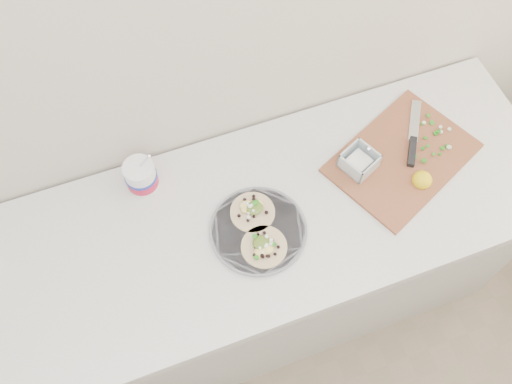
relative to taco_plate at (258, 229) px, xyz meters
name	(u,v)px	position (x,y,z in m)	size (l,w,h in m)	color
counter	(192,288)	(-0.24, 0.06, -0.47)	(2.44, 0.66, 0.90)	beige
taco_plate	(258,229)	(0.00, 0.00, 0.00)	(0.30, 0.30, 0.04)	slate
tub	(142,175)	(-0.28, 0.27, 0.05)	(0.10, 0.10, 0.22)	white
cutboard	(399,155)	(0.52, 0.09, 0.00)	(0.55, 0.48, 0.07)	brown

